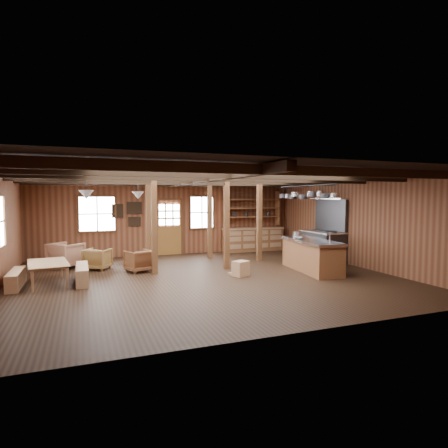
{
  "coord_description": "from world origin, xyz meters",
  "views": [
    {
      "loc": [
        -3.11,
        -9.57,
        2.17
      ],
      "look_at": [
        0.86,
        0.84,
        1.39
      ],
      "focal_mm": 30.0,
      "sensor_mm": 36.0,
      "label": 1
    }
  ],
  "objects_px": {
    "armchair_a": "(139,261)",
    "armchair_c": "(66,255)",
    "armchair_b": "(98,259)",
    "commercial_range": "(324,241)",
    "dining_table": "(50,273)",
    "kitchen_island": "(311,255)"
  },
  "relations": [
    {
      "from": "armchair_b",
      "to": "dining_table",
      "type": "bearing_deg",
      "value": 83.19
    },
    {
      "from": "kitchen_island",
      "to": "armchair_b",
      "type": "xyz_separation_m",
      "value": [
        -5.93,
        2.53,
        -0.16
      ]
    },
    {
      "from": "commercial_range",
      "to": "armchair_b",
      "type": "height_order",
      "value": "commercial_range"
    },
    {
      "from": "armchair_a",
      "to": "armchair_b",
      "type": "height_order",
      "value": "armchair_a"
    },
    {
      "from": "armchair_b",
      "to": "armchair_c",
      "type": "relative_size",
      "value": 0.81
    },
    {
      "from": "kitchen_island",
      "to": "dining_table",
      "type": "bearing_deg",
      "value": 179.65
    },
    {
      "from": "armchair_a",
      "to": "armchair_c",
      "type": "xyz_separation_m",
      "value": [
        -2.04,
        1.43,
        0.07
      ]
    },
    {
      "from": "commercial_range",
      "to": "armchair_b",
      "type": "xyz_separation_m",
      "value": [
        -7.34,
        1.16,
        -0.36
      ]
    },
    {
      "from": "armchair_a",
      "to": "armchair_b",
      "type": "relative_size",
      "value": 1.01
    },
    {
      "from": "armchair_b",
      "to": "commercial_range",
      "type": "bearing_deg",
      "value": -160.18
    },
    {
      "from": "commercial_range",
      "to": "kitchen_island",
      "type": "bearing_deg",
      "value": -135.93
    },
    {
      "from": "commercial_range",
      "to": "armchair_c",
      "type": "distance_m",
      "value": 8.45
    },
    {
      "from": "kitchen_island",
      "to": "dining_table",
      "type": "xyz_separation_m",
      "value": [
        -7.13,
        0.85,
        -0.2
      ]
    },
    {
      "from": "commercial_range",
      "to": "dining_table",
      "type": "bearing_deg",
      "value": -176.49
    },
    {
      "from": "armchair_c",
      "to": "dining_table",
      "type": "bearing_deg",
      "value": 126.68
    },
    {
      "from": "dining_table",
      "to": "armchair_a",
      "type": "bearing_deg",
      "value": -76.59
    },
    {
      "from": "dining_table",
      "to": "armchair_c",
      "type": "bearing_deg",
      "value": -14.64
    },
    {
      "from": "dining_table",
      "to": "armchair_a",
      "type": "relative_size",
      "value": 2.28
    },
    {
      "from": "dining_table",
      "to": "armchair_c",
      "type": "relative_size",
      "value": 1.85
    },
    {
      "from": "dining_table",
      "to": "armchair_b",
      "type": "distance_m",
      "value": 2.07
    },
    {
      "from": "armchair_b",
      "to": "armchair_c",
      "type": "xyz_separation_m",
      "value": [
        -0.91,
        0.64,
        0.08
      ]
    },
    {
      "from": "kitchen_island",
      "to": "dining_table",
      "type": "distance_m",
      "value": 7.18
    }
  ]
}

